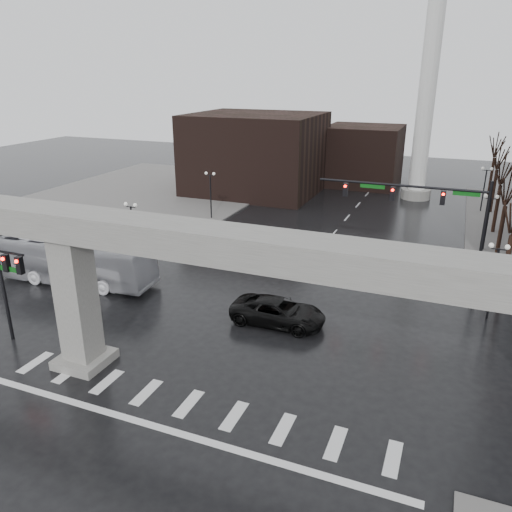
# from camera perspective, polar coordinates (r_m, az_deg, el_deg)

# --- Properties ---
(ground) EXTENTS (160.00, 160.00, 0.00)m
(ground) POSITION_cam_1_polar(r_m,az_deg,el_deg) (25.90, -6.57, -15.20)
(ground) COLOR black
(ground) RESTS_ON ground
(sidewalk_nw) EXTENTS (28.00, 36.00, 0.15)m
(sidewalk_nw) POSITION_cam_1_polar(r_m,az_deg,el_deg) (67.12, -11.60, 7.11)
(sidewalk_nw) COLOR slate
(sidewalk_nw) RESTS_ON ground
(elevated_guideway) EXTENTS (48.00, 2.60, 8.70)m
(elevated_guideway) POSITION_cam_1_polar(r_m,az_deg,el_deg) (22.06, -4.39, -1.31)
(elevated_guideway) COLOR gray
(elevated_guideway) RESTS_ON ground
(building_far_left) EXTENTS (16.00, 14.00, 10.00)m
(building_far_left) POSITION_cam_1_polar(r_m,az_deg,el_deg) (65.86, -0.02, 11.64)
(building_far_left) COLOR black
(building_far_left) RESTS_ON ground
(building_far_mid) EXTENTS (10.00, 10.00, 8.00)m
(building_far_mid) POSITION_cam_1_polar(r_m,az_deg,el_deg) (72.25, 12.10, 11.18)
(building_far_mid) COLOR black
(building_far_mid) RESTS_ON ground
(smokestack) EXTENTS (3.60, 3.60, 30.00)m
(smokestack) POSITION_cam_1_polar(r_m,az_deg,el_deg) (64.48, 19.03, 17.87)
(smokestack) COLOR silver
(smokestack) RESTS_ON ground
(signal_mast_arm) EXTENTS (12.12, 0.43, 8.00)m
(signal_mast_arm) POSITION_cam_1_polar(r_m,az_deg,el_deg) (38.24, 19.24, 5.34)
(signal_mast_arm) COLOR black
(signal_mast_arm) RESTS_ON ground
(signal_left_pole) EXTENTS (2.30, 0.30, 6.00)m
(signal_left_pole) POSITION_cam_1_polar(r_m,az_deg,el_deg) (31.49, -26.46, -2.19)
(signal_left_pole) COLOR black
(signal_left_pole) RESTS_ON ground
(lamp_right_0) EXTENTS (1.22, 0.32, 5.11)m
(lamp_right_0) POSITION_cam_1_polar(r_m,az_deg,el_deg) (34.42, 25.69, -1.31)
(lamp_right_0) COLOR black
(lamp_right_0) RESTS_ON ground
(lamp_right_1) EXTENTS (1.22, 0.32, 5.11)m
(lamp_right_1) POSITION_cam_1_polar(r_m,az_deg,el_deg) (47.80, 25.06, 4.48)
(lamp_right_1) COLOR black
(lamp_right_1) RESTS_ON ground
(lamp_right_2) EXTENTS (1.22, 0.32, 5.11)m
(lamp_right_2) POSITION_cam_1_polar(r_m,az_deg,el_deg) (61.46, 24.71, 7.71)
(lamp_right_2) COLOR black
(lamp_right_2) RESTS_ON ground
(lamp_left_0) EXTENTS (1.22, 0.32, 5.11)m
(lamp_left_0) POSITION_cam_1_polar(r_m,az_deg,el_deg) (41.87, -13.99, 3.77)
(lamp_left_0) COLOR black
(lamp_left_0) RESTS_ON ground
(lamp_left_1) EXTENTS (1.22, 0.32, 5.11)m
(lamp_left_1) POSITION_cam_1_polar(r_m,az_deg,el_deg) (53.42, -5.23, 7.82)
(lamp_left_1) COLOR black
(lamp_left_1) RESTS_ON ground
(lamp_left_2) EXTENTS (1.22, 0.32, 5.11)m
(lamp_left_2) POSITION_cam_1_polar(r_m,az_deg,el_deg) (65.92, 0.39, 10.30)
(lamp_left_2) COLOR black
(lamp_left_2) RESTS_ON ground
(tree_right_0) EXTENTS (1.09, 1.58, 7.50)m
(tree_right_0) POSITION_cam_1_polar(r_m,az_deg,el_deg) (38.52, 26.83, -0.40)
(tree_right_0) COLOR black
(tree_right_0) RESTS_ON ground
(tree_right_1) EXTENTS (1.09, 1.61, 7.67)m
(tree_right_1) POSITION_cam_1_polar(r_m,az_deg,el_deg) (46.12, 26.28, 2.95)
(tree_right_1) COLOR black
(tree_right_1) RESTS_ON ground
(tree_right_2) EXTENTS (1.10, 1.63, 7.85)m
(tree_right_2) POSITION_cam_1_polar(r_m,az_deg,el_deg) (53.84, 25.89, 5.34)
(tree_right_2) COLOR black
(tree_right_2) RESTS_ON ground
(tree_right_3) EXTENTS (1.11, 1.66, 8.02)m
(tree_right_3) POSITION_cam_1_polar(r_m,az_deg,el_deg) (61.63, 25.60, 7.14)
(tree_right_3) COLOR black
(tree_right_3) RESTS_ON ground
(tree_right_4) EXTENTS (1.12, 1.69, 8.19)m
(tree_right_4) POSITION_cam_1_polar(r_m,az_deg,el_deg) (69.47, 25.37, 8.52)
(tree_right_4) COLOR black
(tree_right_4) RESTS_ON ground
(pickup_truck) EXTENTS (5.99, 2.82, 1.65)m
(pickup_truck) POSITION_cam_1_polar(r_m,az_deg,el_deg) (31.52, 2.54, -6.39)
(pickup_truck) COLOR black
(pickup_truck) RESTS_ON ground
(city_bus) EXTENTS (13.08, 3.96, 3.59)m
(city_bus) POSITION_cam_1_polar(r_m,az_deg,el_deg) (39.63, -20.25, -0.41)
(city_bus) COLOR silver
(city_bus) RESTS_ON ground
(far_car) EXTENTS (2.57, 4.84, 1.57)m
(far_car) POSITION_cam_1_polar(r_m,az_deg,el_deg) (44.04, 4.56, 1.47)
(far_car) COLOR black
(far_car) RESTS_ON ground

